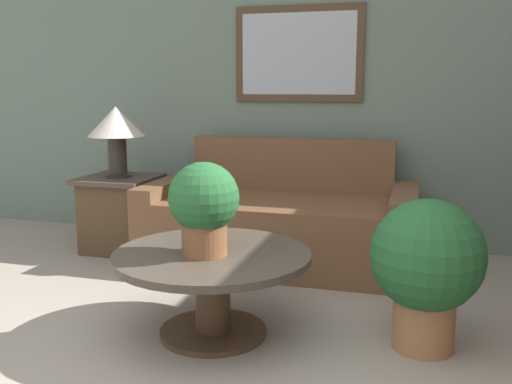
# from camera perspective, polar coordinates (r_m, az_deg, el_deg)

# --- Properties ---
(wall_back) EXTENTS (7.32, 0.09, 2.60)m
(wall_back) POSITION_cam_1_polar(r_m,az_deg,el_deg) (4.84, 5.48, 10.28)
(wall_back) COLOR slate
(wall_back) RESTS_ON ground_plane
(couch_main) EXTENTS (2.00, 0.99, 0.91)m
(couch_main) POSITION_cam_1_polar(r_m,az_deg,el_deg) (4.35, 2.48, -3.08)
(couch_main) COLOR brown
(couch_main) RESTS_ON ground_plane
(coffee_table) EXTENTS (1.05, 1.05, 0.46)m
(coffee_table) POSITION_cam_1_polar(r_m,az_deg,el_deg) (3.07, -4.38, -8.27)
(coffee_table) COLOR #4C3823
(coffee_table) RESTS_ON ground_plane
(side_table) EXTENTS (0.58, 0.58, 0.61)m
(side_table) POSITION_cam_1_polar(r_m,az_deg,el_deg) (4.77, -13.44, -2.05)
(side_table) COLOR #4C3823
(side_table) RESTS_ON ground_plane
(table_lamp) EXTENTS (0.45, 0.45, 0.56)m
(table_lamp) POSITION_cam_1_polar(r_m,az_deg,el_deg) (4.67, -13.81, 6.38)
(table_lamp) COLOR #2D2823
(table_lamp) RESTS_ON side_table
(potted_plant_on_table) EXTENTS (0.37, 0.37, 0.49)m
(potted_plant_on_table) POSITION_cam_1_polar(r_m,az_deg,el_deg) (2.93, -5.24, -1.21)
(potted_plant_on_table) COLOR brown
(potted_plant_on_table) RESTS_ON coffee_table
(potted_plant_floor) EXTENTS (0.57, 0.57, 0.78)m
(potted_plant_floor) POSITION_cam_1_polar(r_m,az_deg,el_deg) (3.00, 16.71, -6.92)
(potted_plant_floor) COLOR #9E6B42
(potted_plant_floor) RESTS_ON ground_plane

